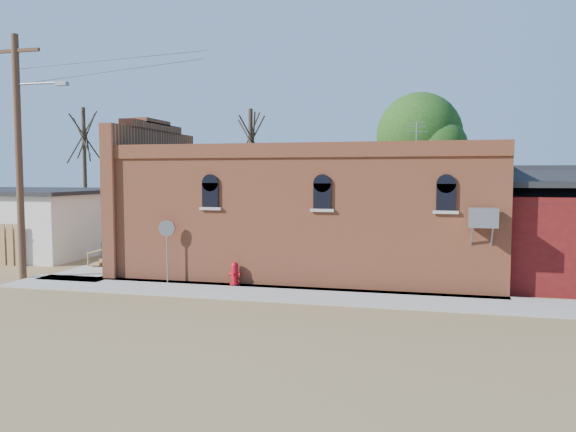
% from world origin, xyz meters
% --- Properties ---
extents(ground, '(120.00, 120.00, 0.00)m').
position_xyz_m(ground, '(0.00, 0.00, 0.00)').
color(ground, brown).
rests_on(ground, ground).
extents(sidewalk_south, '(19.00, 2.20, 0.08)m').
position_xyz_m(sidewalk_south, '(1.50, 0.90, 0.04)').
color(sidewalk_south, '#9E9991').
rests_on(sidewalk_south, ground).
extents(sidewalk_west, '(2.60, 10.00, 0.08)m').
position_xyz_m(sidewalk_west, '(-6.30, 6.00, 0.04)').
color(sidewalk_west, '#9E9991').
rests_on(sidewalk_west, ground).
extents(brick_bar, '(16.40, 7.97, 6.30)m').
position_xyz_m(brick_bar, '(1.64, 5.49, 2.34)').
color(brick_bar, '#C8643D').
rests_on(brick_bar, ground).
extents(red_shed, '(5.40, 6.40, 4.30)m').
position_xyz_m(red_shed, '(11.50, 5.50, 2.27)').
color(red_shed, '#540E11').
rests_on(red_shed, ground).
extents(utility_pole, '(3.12, 0.26, 9.00)m').
position_xyz_m(utility_pole, '(-8.14, 1.20, 4.77)').
color(utility_pole, '#432D1B').
rests_on(utility_pole, ground).
extents(tree_bare_near, '(2.80, 2.80, 7.65)m').
position_xyz_m(tree_bare_near, '(-3.00, 13.00, 5.96)').
color(tree_bare_near, '#403425').
rests_on(tree_bare_near, ground).
extents(tree_bare_far, '(2.80, 2.80, 8.16)m').
position_xyz_m(tree_bare_far, '(-14.00, 14.00, 6.36)').
color(tree_bare_far, '#403425').
rests_on(tree_bare_far, ground).
extents(tree_leafy, '(4.40, 4.40, 8.15)m').
position_xyz_m(tree_leafy, '(6.00, 13.50, 5.93)').
color(tree_leafy, '#403425').
rests_on(tree_leafy, ground).
extents(fire_hydrant, '(0.45, 0.43, 0.79)m').
position_xyz_m(fire_hydrant, '(-0.06, 1.80, 0.47)').
color(fire_hydrant, '#A70915').
rests_on(fire_hydrant, sidewalk_south).
extents(stop_sign, '(0.60, 0.21, 2.24)m').
position_xyz_m(stop_sign, '(-2.54, 1.65, 1.80)').
color(stop_sign, gray).
rests_on(stop_sign, sidewalk_south).
extents(trash_barrel, '(0.65, 0.65, 0.86)m').
position_xyz_m(trash_barrel, '(-7.30, 5.50, 0.51)').
color(trash_barrel, navy).
rests_on(trash_barrel, sidewalk_west).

